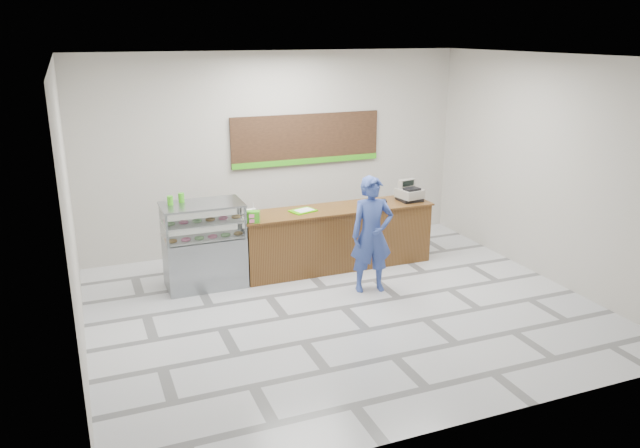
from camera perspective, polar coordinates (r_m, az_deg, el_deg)
name	(u,v)px	position (r m, az deg, el deg)	size (l,w,h in m)	color
floor	(344,307)	(9.07, 2.18, -7.63)	(7.00, 7.00, 0.00)	silver
back_wall	(277,152)	(11.23, -3.96, 6.61)	(7.00, 7.00, 0.00)	#BCB7AD
ceiling	(347,57)	(8.24, 2.47, 15.04)	(7.00, 7.00, 0.00)	silver
sales_counter	(337,237)	(10.41, 1.53, -1.23)	(3.26, 0.76, 1.03)	brown
display_case	(204,245)	(9.74, -10.56, -1.86)	(1.22, 0.72, 1.33)	gray
menu_board	(307,140)	(11.34, -1.24, 7.69)	(2.80, 0.06, 0.90)	black
cash_register	(409,193)	(10.78, 8.17, 2.82)	(0.43, 0.45, 0.35)	black
card_terminal	(384,201)	(10.67, 5.88, 2.13)	(0.07, 0.15, 0.04)	black
serving_tray	(303,211)	(10.05, -1.56, 1.22)	(0.46, 0.39, 0.02)	#47C400
napkin_box	(248,214)	(9.78, -6.58, 0.95)	(0.14, 0.14, 0.12)	white
straw_cup	(253,212)	(9.89, -6.10, 1.12)	(0.07, 0.07, 0.11)	silver
promo_box	(253,217)	(9.51, -6.12, 0.67)	(0.20, 0.13, 0.18)	green
donut_decal	(369,205)	(10.45, 4.51, 1.75)	(0.16, 0.16, 0.00)	pink
green_cup_left	(170,200)	(9.55, -13.54, 2.10)	(0.09, 0.09, 0.14)	green
green_cup_right	(181,198)	(9.67, -12.56, 2.37)	(0.09, 0.09, 0.14)	green
customer	(372,235)	(9.39, 4.76, -0.97)	(0.65, 0.43, 1.78)	#324896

